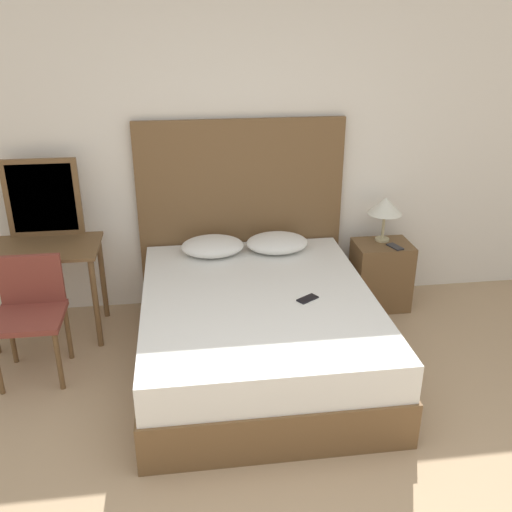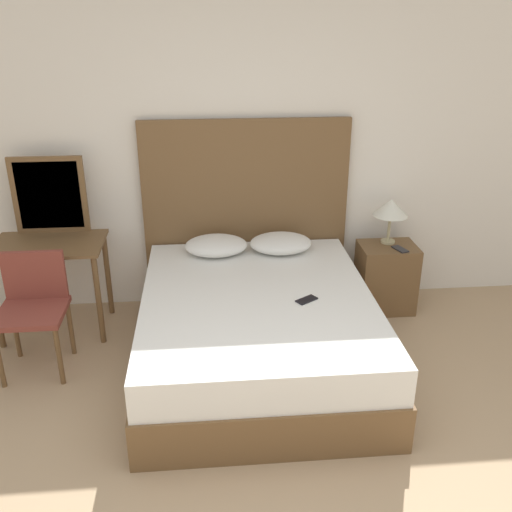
% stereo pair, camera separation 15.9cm
% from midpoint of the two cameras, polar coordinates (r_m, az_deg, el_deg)
% --- Properties ---
extents(wall_back, '(10.00, 0.06, 2.70)m').
position_cam_midpoint_polar(wall_back, '(4.71, -0.28, 10.79)').
color(wall_back, white).
rests_on(wall_back, ground_plane).
extents(bed, '(1.62, 2.00, 0.57)m').
position_cam_midpoint_polar(bed, '(4.09, 1.25, -7.49)').
color(bed, brown).
rests_on(bed, ground_plane).
extents(headboard, '(1.70, 0.05, 1.60)m').
position_cam_midpoint_polar(headboard, '(4.79, -0.06, 4.14)').
color(headboard, brown).
rests_on(headboard, ground_plane).
extents(pillow_left, '(0.50, 0.39, 0.14)m').
position_cam_midpoint_polar(pillow_left, '(4.58, -3.02, 1.06)').
color(pillow_left, white).
rests_on(pillow_left, bed).
extents(pillow_right, '(0.50, 0.39, 0.14)m').
position_cam_midpoint_polar(pillow_right, '(4.63, 3.47, 1.29)').
color(pillow_right, white).
rests_on(pillow_right, bed).
extents(phone_on_bed, '(0.16, 0.14, 0.01)m').
position_cam_midpoint_polar(phone_on_bed, '(3.90, 6.25, -4.39)').
color(phone_on_bed, black).
rests_on(phone_on_bed, bed).
extents(nightstand, '(0.47, 0.36, 0.58)m').
position_cam_midpoint_polar(nightstand, '(4.98, 13.73, -2.10)').
color(nightstand, brown).
rests_on(nightstand, ground_plane).
extents(table_lamp, '(0.29, 0.29, 0.38)m').
position_cam_midpoint_polar(table_lamp, '(4.83, 14.27, 4.62)').
color(table_lamp, tan).
rests_on(table_lamp, nightstand).
extents(phone_on_nightstand, '(0.11, 0.16, 0.01)m').
position_cam_midpoint_polar(phone_on_nightstand, '(4.81, 15.14, 0.66)').
color(phone_on_nightstand, '#232328').
rests_on(phone_on_nightstand, nightstand).
extents(vanity_desk, '(0.84, 0.55, 0.75)m').
position_cam_midpoint_polar(vanity_desk, '(4.64, -19.00, -0.34)').
color(vanity_desk, brown).
rests_on(vanity_desk, ground_plane).
extents(vanity_mirror, '(0.57, 0.03, 0.61)m').
position_cam_midpoint_polar(vanity_mirror, '(4.72, -19.06, 5.77)').
color(vanity_mirror, brown).
rests_on(vanity_mirror, vanity_desk).
extents(chair, '(0.46, 0.44, 0.84)m').
position_cam_midpoint_polar(chair, '(4.26, -20.40, -4.41)').
color(chair, brown).
rests_on(chair, ground_plane).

